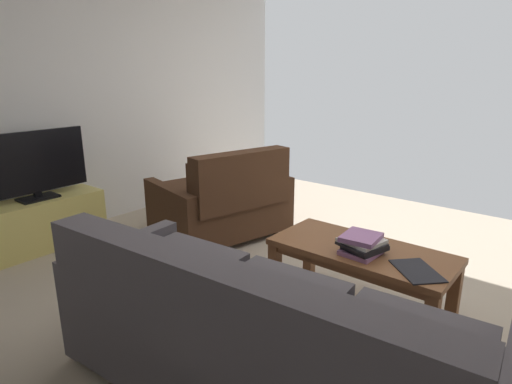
# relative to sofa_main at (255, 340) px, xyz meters

# --- Properties ---
(ground_plane) EXTENTS (5.50, 5.34, 0.01)m
(ground_plane) POSITION_rel_sofa_main_xyz_m (0.27, -1.14, -0.38)
(ground_plane) COLOR tan
(wall_right) EXTENTS (0.12, 5.34, 2.64)m
(wall_right) POSITION_rel_sofa_main_xyz_m (3.03, -1.14, 0.95)
(wall_right) COLOR silver
(wall_right) RESTS_ON ground
(sofa_main) EXTENTS (2.15, 0.98, 0.86)m
(sofa_main) POSITION_rel_sofa_main_xyz_m (0.00, 0.00, 0.00)
(sofa_main) COLOR black
(sofa_main) RESTS_ON ground
(loveseat_near) EXTENTS (1.10, 1.33, 0.88)m
(loveseat_near) POSITION_rel_sofa_main_xyz_m (1.63, -1.50, -0.01)
(loveseat_near) COLOR black
(loveseat_near) RESTS_ON ground
(coffee_table) EXTENTS (1.14, 0.54, 0.47)m
(coffee_table) POSITION_rel_sofa_main_xyz_m (0.00, -1.07, 0.02)
(coffee_table) COLOR brown
(coffee_table) RESTS_ON ground
(tv_stand) EXTENTS (0.41, 1.07, 0.46)m
(tv_stand) POSITION_rel_sofa_main_xyz_m (2.72, -0.25, -0.14)
(tv_stand) COLOR #D8C666
(tv_stand) RESTS_ON ground
(flat_tv) EXTENTS (0.21, 0.93, 0.60)m
(flat_tv) POSITION_rel_sofa_main_xyz_m (2.72, -0.25, 0.40)
(flat_tv) COLOR black
(flat_tv) RESTS_ON tv_stand
(book_stack) EXTENTS (0.28, 0.29, 0.12)m
(book_stack) POSITION_rel_sofa_main_xyz_m (-0.04, -0.99, 0.16)
(book_stack) COLOR #996699
(book_stack) RESTS_ON coffee_table
(tv_remote) EXTENTS (0.14, 0.15, 0.02)m
(tv_remote) POSITION_rel_sofa_main_xyz_m (0.09, -1.16, 0.11)
(tv_remote) COLOR black
(tv_remote) RESTS_ON coffee_table
(loose_magazine) EXTENTS (0.36, 0.35, 0.01)m
(loose_magazine) POSITION_rel_sofa_main_xyz_m (-0.39, -0.96, 0.10)
(loose_magazine) COLOR black
(loose_magazine) RESTS_ON coffee_table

